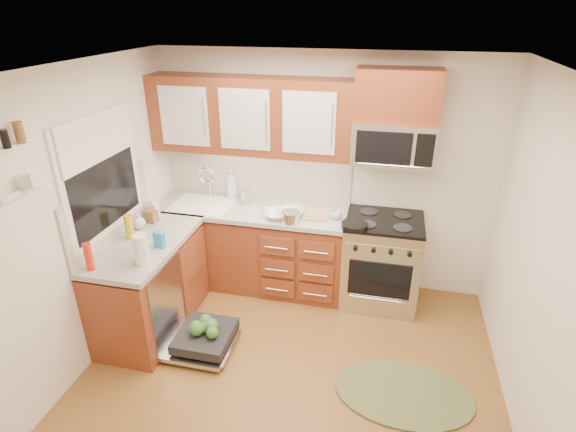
% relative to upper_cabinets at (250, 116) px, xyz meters
% --- Properties ---
extents(floor, '(3.50, 3.50, 0.00)m').
position_rel_upper_cabinets_xyz_m(floor, '(0.73, -1.57, -1.88)').
color(floor, brown).
rests_on(floor, ground).
extents(ceiling, '(3.50, 3.50, 0.00)m').
position_rel_upper_cabinets_xyz_m(ceiling, '(0.73, -1.57, 0.62)').
color(ceiling, white).
rests_on(ceiling, ground).
extents(wall_back, '(3.50, 0.04, 2.50)m').
position_rel_upper_cabinets_xyz_m(wall_back, '(0.73, 0.18, -0.62)').
color(wall_back, silver).
rests_on(wall_back, ground).
extents(wall_left, '(0.04, 3.50, 2.50)m').
position_rel_upper_cabinets_xyz_m(wall_left, '(-1.02, -1.57, -0.62)').
color(wall_left, silver).
rests_on(wall_left, ground).
extents(wall_right, '(0.04, 3.50, 2.50)m').
position_rel_upper_cabinets_xyz_m(wall_right, '(2.48, -1.57, -0.62)').
color(wall_right, silver).
rests_on(wall_right, ground).
extents(base_cabinet_back, '(2.05, 0.60, 0.85)m').
position_rel_upper_cabinets_xyz_m(base_cabinet_back, '(0.00, -0.12, -1.45)').
color(base_cabinet_back, '#5A2C14').
rests_on(base_cabinet_back, ground).
extents(base_cabinet_left, '(0.60, 1.25, 0.85)m').
position_rel_upper_cabinets_xyz_m(base_cabinet_left, '(-0.72, -1.05, -1.45)').
color(base_cabinet_left, '#5A2C14').
rests_on(base_cabinet_left, ground).
extents(countertop_back, '(2.07, 0.64, 0.05)m').
position_rel_upper_cabinets_xyz_m(countertop_back, '(0.00, -0.14, -0.97)').
color(countertop_back, '#ABA69D').
rests_on(countertop_back, base_cabinet_back).
extents(countertop_left, '(0.64, 1.27, 0.05)m').
position_rel_upper_cabinets_xyz_m(countertop_left, '(-0.71, -1.05, -0.97)').
color(countertop_left, '#ABA69D').
rests_on(countertop_left, base_cabinet_left).
extents(backsplash_back, '(2.05, 0.02, 0.57)m').
position_rel_upper_cabinets_xyz_m(backsplash_back, '(0.00, 0.16, -0.67)').
color(backsplash_back, beige).
rests_on(backsplash_back, ground).
extents(backsplash_left, '(0.02, 1.25, 0.57)m').
position_rel_upper_cabinets_xyz_m(backsplash_left, '(-1.01, -1.05, -0.67)').
color(backsplash_left, beige).
rests_on(backsplash_left, ground).
extents(upper_cabinets, '(2.05, 0.35, 0.75)m').
position_rel_upper_cabinets_xyz_m(upper_cabinets, '(0.00, 0.00, 0.00)').
color(upper_cabinets, '#5A2C14').
rests_on(upper_cabinets, ground).
extents(cabinet_over_mw, '(0.76, 0.35, 0.47)m').
position_rel_upper_cabinets_xyz_m(cabinet_over_mw, '(1.41, 0.00, 0.26)').
color(cabinet_over_mw, '#5A2C14').
rests_on(cabinet_over_mw, ground).
extents(range, '(0.76, 0.64, 0.95)m').
position_rel_upper_cabinets_xyz_m(range, '(1.41, -0.15, -1.40)').
color(range, silver).
rests_on(range, ground).
extents(microwave, '(0.76, 0.38, 0.40)m').
position_rel_upper_cabinets_xyz_m(microwave, '(1.41, -0.02, -0.18)').
color(microwave, silver).
rests_on(microwave, ground).
extents(sink, '(0.62, 0.50, 0.26)m').
position_rel_upper_cabinets_xyz_m(sink, '(-0.52, -0.16, -1.07)').
color(sink, white).
rests_on(sink, ground).
extents(dishwasher, '(0.70, 0.60, 0.20)m').
position_rel_upper_cabinets_xyz_m(dishwasher, '(-0.13, -1.27, -1.77)').
color(dishwasher, silver).
rests_on(dishwasher, ground).
extents(window, '(0.03, 1.05, 1.05)m').
position_rel_upper_cabinets_xyz_m(window, '(-1.01, -1.07, -0.32)').
color(window, white).
rests_on(window, ground).
extents(window_blind, '(0.02, 0.96, 0.40)m').
position_rel_upper_cabinets_xyz_m(window_blind, '(-0.98, -1.07, 0.00)').
color(window_blind, white).
rests_on(window_blind, ground).
extents(shelf_upper, '(0.04, 0.40, 0.03)m').
position_rel_upper_cabinets_xyz_m(shelf_upper, '(-0.99, -1.92, 0.17)').
color(shelf_upper, white).
rests_on(shelf_upper, ground).
extents(shelf_lower, '(0.04, 0.40, 0.03)m').
position_rel_upper_cabinets_xyz_m(shelf_lower, '(-0.99, -1.92, -0.12)').
color(shelf_lower, white).
rests_on(shelf_lower, ground).
extents(rug, '(1.15, 0.77, 0.02)m').
position_rel_upper_cabinets_xyz_m(rug, '(1.68, -1.42, -1.86)').
color(rug, '#646B3D').
rests_on(rug, ground).
extents(skillet, '(0.29, 0.29, 0.05)m').
position_rel_upper_cabinets_xyz_m(skillet, '(1.12, -0.40, -0.90)').
color(skillet, black).
rests_on(skillet, range).
extents(stock_pot, '(0.24, 0.24, 0.11)m').
position_rel_upper_cabinets_xyz_m(stock_pot, '(0.50, -0.35, -0.89)').
color(stock_pot, silver).
rests_on(stock_pot, countertop_back).
extents(cutting_board, '(0.26, 0.18, 0.02)m').
position_rel_upper_cabinets_xyz_m(cutting_board, '(0.73, -0.22, -0.94)').
color(cutting_board, tan).
rests_on(cutting_board, countertop_back).
extents(canister, '(0.10, 0.10, 0.16)m').
position_rel_upper_cabinets_xyz_m(canister, '(-0.07, -0.01, -0.87)').
color(canister, silver).
rests_on(canister, countertop_back).
extents(paper_towel_roll, '(0.16, 0.16, 0.27)m').
position_rel_upper_cabinets_xyz_m(paper_towel_roll, '(-0.52, -1.40, -0.82)').
color(paper_towel_roll, white).
rests_on(paper_towel_roll, countertop_left).
extents(mustard_bottle, '(0.08, 0.08, 0.23)m').
position_rel_upper_cabinets_xyz_m(mustard_bottle, '(-0.87, -1.02, -0.83)').
color(mustard_bottle, gold).
rests_on(mustard_bottle, countertop_left).
extents(red_bottle, '(0.07, 0.07, 0.24)m').
position_rel_upper_cabinets_xyz_m(red_bottle, '(-0.90, -1.57, -0.83)').
color(red_bottle, red).
rests_on(red_bottle, countertop_left).
extents(wooden_box, '(0.14, 0.11, 0.12)m').
position_rel_upper_cabinets_xyz_m(wooden_box, '(-0.85, -0.66, -0.89)').
color(wooden_box, brown).
rests_on(wooden_box, countertop_left).
extents(blue_carton, '(0.10, 0.06, 0.15)m').
position_rel_upper_cabinets_xyz_m(blue_carton, '(-0.52, -1.11, -0.88)').
color(blue_carton, teal).
rests_on(blue_carton, countertop_left).
extents(bowl_a, '(0.36, 0.36, 0.07)m').
position_rel_upper_cabinets_xyz_m(bowl_a, '(0.35, -0.29, -0.92)').
color(bowl_a, '#999999').
rests_on(bowl_a, countertop_back).
extents(bowl_b, '(0.26, 0.26, 0.08)m').
position_rel_upper_cabinets_xyz_m(bowl_b, '(0.47, -0.22, -0.91)').
color(bowl_b, '#999999').
rests_on(bowl_b, countertop_back).
extents(cup, '(0.13, 0.13, 0.09)m').
position_rel_upper_cabinets_xyz_m(cup, '(0.93, -0.18, -0.91)').
color(cup, '#999999').
rests_on(cup, countertop_back).
extents(soap_bottle_a, '(0.16, 0.16, 0.33)m').
position_rel_upper_cabinets_xyz_m(soap_bottle_a, '(-0.27, 0.10, -0.79)').
color(soap_bottle_a, '#999999').
rests_on(soap_bottle_a, countertop_back).
extents(soap_bottle_b, '(0.09, 0.09, 0.20)m').
position_rel_upper_cabinets_xyz_m(soap_bottle_b, '(-0.90, -0.52, -0.85)').
color(soap_bottle_b, '#999999').
rests_on(soap_bottle_b, countertop_left).
extents(soap_bottle_c, '(0.15, 0.15, 0.16)m').
position_rel_upper_cabinets_xyz_m(soap_bottle_c, '(-0.90, -0.81, -0.87)').
color(soap_bottle_c, '#999999').
rests_on(soap_bottle_c, countertop_left).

